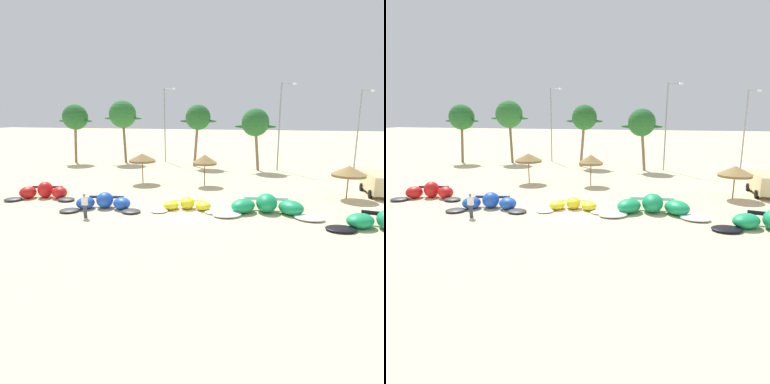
% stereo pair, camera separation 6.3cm
% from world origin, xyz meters
% --- Properties ---
extents(ground_plane, '(260.00, 260.00, 0.00)m').
position_xyz_m(ground_plane, '(0.00, 0.00, 0.00)').
color(ground_plane, beige).
extents(kite_far_left, '(5.76, 3.43, 1.33)m').
position_xyz_m(kite_far_left, '(-12.39, 1.02, 0.51)').
color(kite_far_left, '#333338').
rests_on(kite_far_left, ground).
extents(kite_left, '(5.99, 3.39, 1.17)m').
position_xyz_m(kite_left, '(-6.07, -0.69, 0.45)').
color(kite_left, '#333338').
rests_on(kite_left, ground).
extents(kite_left_of_center, '(5.24, 2.82, 0.86)m').
position_xyz_m(kite_left_of_center, '(-0.12, 0.58, 0.33)').
color(kite_left_of_center, white).
rests_on(kite_left_of_center, ground).
extents(kite_center, '(7.65, 3.91, 1.31)m').
position_xyz_m(kite_center, '(5.48, 1.04, 0.50)').
color(kite_center, white).
rests_on(kite_center, ground).
extents(beach_umbrella_near_van, '(2.73, 2.73, 2.98)m').
position_xyz_m(beach_umbrella_near_van, '(-6.97, 8.97, 2.54)').
color(beach_umbrella_near_van, brown).
rests_on(beach_umbrella_near_van, ground).
extents(beach_umbrella_middle, '(2.40, 2.40, 3.01)m').
position_xyz_m(beach_umbrella_middle, '(-0.73, 9.32, 2.53)').
color(beach_umbrella_middle, brown).
rests_on(beach_umbrella_middle, ground).
extents(beach_umbrella_near_palms, '(2.75, 2.75, 2.72)m').
position_xyz_m(beach_umbrella_near_palms, '(11.63, 6.95, 2.28)').
color(beach_umbrella_near_palms, brown).
rests_on(beach_umbrella_near_palms, ground).
extents(parked_van, '(2.25, 4.79, 1.84)m').
position_xyz_m(parked_van, '(14.48, 9.19, 1.09)').
color(parked_van, beige).
rests_on(parked_van, ground).
extents(person_near_kites, '(0.36, 0.24, 1.62)m').
position_xyz_m(person_near_kites, '(-6.23, -2.92, 0.82)').
color(person_near_kites, '#383842').
rests_on(person_near_kites, ground).
extents(palm_leftmost, '(5.25, 3.50, 8.09)m').
position_xyz_m(palm_leftmost, '(-21.67, 20.75, 6.27)').
color(palm_leftmost, brown).
rests_on(palm_leftmost, ground).
extents(palm_left, '(5.66, 3.77, 8.62)m').
position_xyz_m(palm_left, '(-15.26, 22.45, 6.67)').
color(palm_left, brown).
rests_on(palm_left, ground).
extents(palm_left_of_gap, '(4.82, 3.22, 7.96)m').
position_xyz_m(palm_left_of_gap, '(-4.23, 21.30, 6.26)').
color(palm_left_of_gap, '#7F6647').
rests_on(palm_left_of_gap, ground).
extents(palm_center_left, '(4.95, 3.30, 7.43)m').
position_xyz_m(palm_center_left, '(3.17, 19.82, 5.71)').
color(palm_center_left, '#7F6647').
rests_on(palm_center_left, ground).
extents(lamppost_west, '(1.75, 0.24, 10.33)m').
position_xyz_m(lamppost_west, '(-9.81, 24.86, 5.71)').
color(lamppost_west, gray).
rests_on(lamppost_west, ground).
extents(lamppost_west_center, '(1.84, 0.24, 10.36)m').
position_xyz_m(lamppost_west_center, '(6.10, 20.64, 5.73)').
color(lamppost_west_center, gray).
rests_on(lamppost_west_center, ground).
extents(lamppost_east_center, '(1.55, 0.24, 9.63)m').
position_xyz_m(lamppost_east_center, '(15.44, 23.85, 5.33)').
color(lamppost_east_center, gray).
rests_on(lamppost_east_center, ground).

